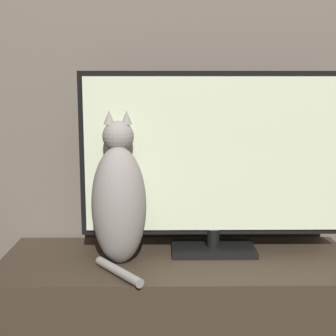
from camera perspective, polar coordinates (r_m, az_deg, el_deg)
wall_back at (r=1.79m, az=1.03°, el=17.79°), size 4.80×0.05×2.60m
tv_stand at (r=1.70m, az=1.20°, el=-18.64°), size 1.19×0.45×0.48m
tv at (r=1.59m, az=5.67°, el=0.95°), size 0.91×0.17×0.62m
cat at (r=1.51m, az=-6.00°, el=-3.93°), size 0.18×0.30×0.49m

